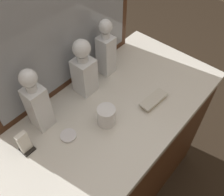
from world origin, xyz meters
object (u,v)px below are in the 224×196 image
object	(u,v)px
crystal_decanter_rear	(106,52)
silver_brush_far_left	(154,100)
crystal_tumbler_left	(106,116)
napkin_holder	(25,144)
crystal_decanter_far_left	(38,105)
crystal_decanter_front	(84,72)
porcelain_dish	(68,136)

from	to	relation	value
crystal_decanter_rear	silver_brush_far_left	distance (m)	0.33
crystal_tumbler_left	napkin_holder	size ratio (longest dim) A/B	0.81
crystal_decanter_far_left	silver_brush_far_left	world-z (taller)	crystal_decanter_far_left
crystal_decanter_front	crystal_tumbler_left	world-z (taller)	crystal_decanter_front
crystal_tumbler_left	napkin_holder	xyz separation A→B (m)	(-0.31, 0.15, 0.01)
porcelain_dish	silver_brush_far_left	bearing A→B (deg)	-22.37
crystal_decanter_far_left	napkin_holder	bearing A→B (deg)	-157.35
crystal_decanter_front	crystal_tumbler_left	xyz separation A→B (m)	(-0.08, -0.21, -0.08)
crystal_decanter_rear	crystal_tumbler_left	distance (m)	0.34
crystal_decanter_front	porcelain_dish	world-z (taller)	crystal_decanter_front
silver_brush_far_left	crystal_tumbler_left	bearing A→B (deg)	158.73
porcelain_dish	crystal_decanter_front	bearing A→B (deg)	29.29
porcelain_dish	napkin_holder	world-z (taller)	napkin_holder
crystal_decanter_rear	silver_brush_far_left	world-z (taller)	crystal_decanter_rear
crystal_decanter_front	porcelain_dish	bearing A→B (deg)	-150.71
crystal_decanter_far_left	crystal_decanter_front	world-z (taller)	crystal_decanter_far_left
crystal_decanter_far_left	silver_brush_far_left	distance (m)	0.52
crystal_decanter_far_left	silver_brush_far_left	size ratio (longest dim) A/B	2.05
silver_brush_far_left	porcelain_dish	size ratio (longest dim) A/B	2.24
crystal_decanter_far_left	silver_brush_far_left	xyz separation A→B (m)	(0.41, -0.29, -0.11)
crystal_decanter_front	napkin_holder	size ratio (longest dim) A/B	2.63
crystal_tumbler_left	crystal_decanter_far_left	bearing A→B (deg)	132.40
crystal_decanter_far_left	porcelain_dish	distance (m)	0.18
silver_brush_far_left	napkin_holder	size ratio (longest dim) A/B	1.38
napkin_holder	crystal_decanter_rear	bearing A→B (deg)	7.18
silver_brush_far_left	porcelain_dish	world-z (taller)	silver_brush_far_left
porcelain_dish	napkin_holder	bearing A→B (deg)	152.51
crystal_decanter_far_left	porcelain_dish	xyz separation A→B (m)	(0.02, -0.13, -0.12)
crystal_decanter_rear	crystal_decanter_front	size ratio (longest dim) A/B	1.04
crystal_decanter_front	crystal_decanter_rear	bearing A→B (deg)	4.62
crystal_tumbler_left	porcelain_dish	world-z (taller)	crystal_tumbler_left
crystal_decanter_far_left	crystal_tumbler_left	world-z (taller)	crystal_decanter_far_left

